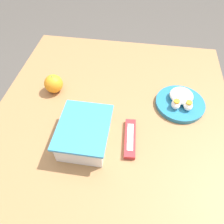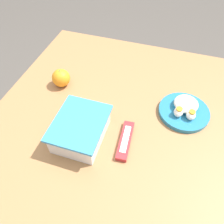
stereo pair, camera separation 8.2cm
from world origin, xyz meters
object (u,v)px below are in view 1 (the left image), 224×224
object	(u,v)px
orange_fruit	(54,84)
rice_plate	(181,101)
candy_bar	(130,138)
food_container	(85,134)

from	to	relation	value
orange_fruit	rice_plate	world-z (taller)	orange_fruit
candy_bar	orange_fruit	bearing A→B (deg)	59.50
food_container	rice_plate	bearing A→B (deg)	-56.66
food_container	orange_fruit	xyz separation A→B (m)	(0.22, 0.19, 0.00)
food_container	candy_bar	size ratio (longest dim) A/B	1.29
food_container	candy_bar	bearing A→B (deg)	-81.06
rice_plate	candy_bar	world-z (taller)	rice_plate
orange_fruit	rice_plate	distance (m)	0.52
candy_bar	rice_plate	bearing A→B (deg)	-42.66
food_container	candy_bar	world-z (taller)	food_container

